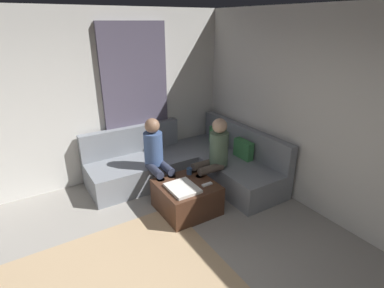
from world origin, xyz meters
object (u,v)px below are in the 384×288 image
coffee_mug (189,171)px  person_on_couch_back (213,154)px  game_remote (207,184)px  person_on_couch_side (156,155)px  ottoman (187,197)px  sectional_couch (190,164)px

coffee_mug → person_on_couch_back: person_on_couch_back is taller
game_remote → person_on_couch_side: bearing=-154.1°
ottoman → person_on_couch_back: bearing=107.2°
sectional_couch → ottoman: 0.91m
coffee_mug → person_on_couch_back: 0.44m
sectional_couch → person_on_couch_side: size_ratio=2.12×
ottoman → game_remote: game_remote is taller
sectional_couch → game_remote: bearing=-18.0°
coffee_mug → game_remote: coffee_mug is taller
person_on_couch_back → game_remote: bearing=135.2°
sectional_couch → person_on_couch_side: 0.79m
coffee_mug → person_on_couch_side: person_on_couch_side is taller
person_on_couch_side → person_on_couch_back: bearing=150.3°
person_on_couch_side → sectional_couch: bearing=-167.7°
game_remote → sectional_couch: bearing=162.0°
game_remote → person_on_couch_back: (-0.36, 0.36, 0.23)m
coffee_mug → person_on_couch_side: 0.54m
coffee_mug → person_on_couch_side: (-0.38, -0.34, 0.19)m
game_remote → ottoman: bearing=-129.3°
sectional_couch → person_on_couch_side: (0.15, -0.68, 0.38)m
person_on_couch_back → person_on_couch_side: 0.84m
sectional_couch → game_remote: (0.93, -0.30, 0.15)m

